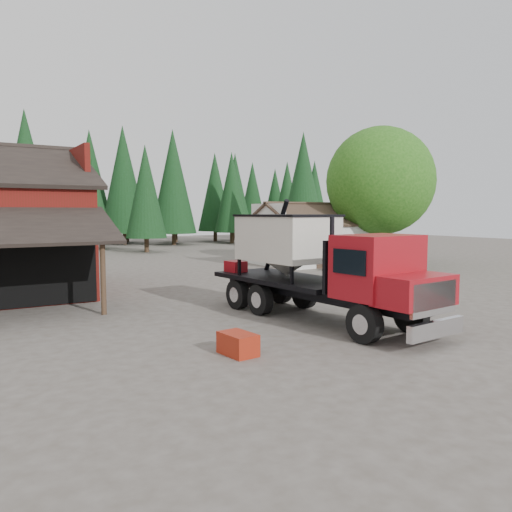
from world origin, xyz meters
TOP-DOWN VIEW (x-y plane):
  - ground at (0.00, 0.00)m, footprint 120.00×120.00m
  - farmhouse at (13.00, 13.00)m, footprint 8.60×6.42m
  - deciduous_tree at (17.01, 9.97)m, footprint 8.00×8.00m
  - conifer_backdrop at (0.00, 42.00)m, footprint 76.00×16.00m
  - near_pine_b at (6.00, 30.00)m, footprint 3.96×3.96m
  - near_pine_c at (22.00, 26.00)m, footprint 4.84×4.84m
  - near_pine_d at (-4.00, 34.00)m, footprint 5.28×5.28m
  - feed_truck at (0.68, -2.91)m, footprint 3.48×9.92m
  - silver_car at (13.96, 6.72)m, footprint 6.57×4.10m
  - equip_box at (-3.95, -5.27)m, footprint 0.80×1.16m

SIDE VIEW (x-z plane):
  - ground at x=0.00m, z-range 0.00..0.00m
  - conifer_backdrop at x=0.00m, z-range -8.00..8.00m
  - equip_box at x=-3.95m, z-range 0.00..0.60m
  - silver_car at x=13.96m, z-range 0.00..1.70m
  - farmhouse at x=13.00m, z-range -0.66..3.99m
  - feed_truck at x=0.68m, z-range -0.14..4.25m
  - near_pine_b at x=6.00m, z-range 0.69..11.09m
  - deciduous_tree at x=17.01m, z-range 0.81..11.01m
  - near_pine_c at x=22.00m, z-range 0.69..13.09m
  - near_pine_d at x=-4.00m, z-range 0.69..14.09m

